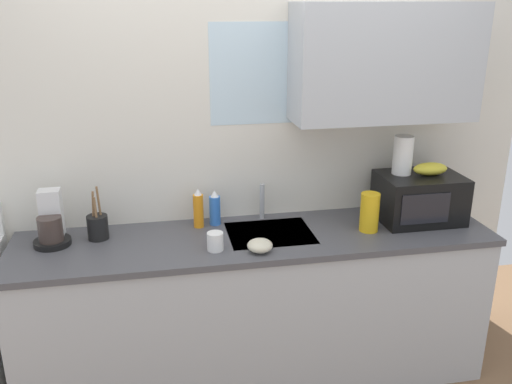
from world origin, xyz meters
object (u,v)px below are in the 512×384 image
(microwave, at_px, (419,198))
(paper_towel_roll, at_px, (403,155))
(dish_soap_bottle_blue, at_px, (215,209))
(cereal_canister, at_px, (370,212))
(utensil_crock, at_px, (98,226))
(coffee_maker, at_px, (51,224))
(mug_white, at_px, (215,241))
(small_bowl, at_px, (260,246))
(banana_bunch, at_px, (430,169))
(dish_soap_bottle_orange, at_px, (198,209))

(microwave, relative_size, paper_towel_roll, 2.09)
(paper_towel_roll, distance_m, dish_soap_bottle_blue, 1.11)
(cereal_canister, relative_size, utensil_crock, 0.74)
(coffee_maker, relative_size, mug_white, 2.95)
(microwave, distance_m, small_bowl, 1.02)
(mug_white, bearing_deg, small_bowl, -15.26)
(banana_bunch, height_order, paper_towel_roll, paper_towel_roll)
(cereal_canister, distance_m, small_bowl, 0.66)
(coffee_maker, xyz_separation_m, utensil_crock, (0.23, 0.01, -0.03))
(banana_bunch, xyz_separation_m, dish_soap_bottle_orange, (-1.31, 0.13, -0.20))
(microwave, xyz_separation_m, dish_soap_bottle_orange, (-1.26, 0.13, -0.03))
(coffee_maker, distance_m, utensil_crock, 0.23)
(coffee_maker, xyz_separation_m, small_bowl, (1.05, -0.31, -0.07))
(microwave, xyz_separation_m, coffee_maker, (-2.03, 0.06, -0.03))
(banana_bunch, bearing_deg, dish_soap_bottle_blue, 172.92)
(mug_white, bearing_deg, microwave, 8.91)
(coffee_maker, bearing_deg, cereal_canister, -5.35)
(dish_soap_bottle_blue, bearing_deg, small_bowl, -65.81)
(dish_soap_bottle_orange, relative_size, small_bowl, 1.74)
(banana_bunch, xyz_separation_m, utensil_crock, (-1.85, 0.07, -0.23))
(utensil_crock, height_order, small_bowl, utensil_crock)
(dish_soap_bottle_blue, height_order, mug_white, dish_soap_bottle_blue)
(dish_soap_bottle_blue, distance_m, cereal_canister, 0.86)
(coffee_maker, distance_m, mug_white, 0.86)
(dish_soap_bottle_orange, bearing_deg, utensil_crock, -173.59)
(banana_bunch, relative_size, paper_towel_roll, 0.91)
(paper_towel_roll, distance_m, utensil_crock, 1.73)
(dish_soap_bottle_blue, height_order, small_bowl, dish_soap_bottle_blue)
(dish_soap_bottle_orange, bearing_deg, paper_towel_roll, -3.99)
(microwave, height_order, mug_white, microwave)
(paper_towel_roll, bearing_deg, banana_bunch, -18.43)
(paper_towel_roll, distance_m, small_bowl, 1.00)
(microwave, height_order, cereal_canister, microwave)
(banana_bunch, relative_size, dish_soap_bottle_blue, 0.99)
(banana_bunch, xyz_separation_m, cereal_canister, (-0.39, -0.10, -0.20))
(microwave, distance_m, dish_soap_bottle_blue, 1.17)
(banana_bunch, distance_m, cereal_canister, 0.45)
(coffee_maker, height_order, mug_white, coffee_maker)
(dish_soap_bottle_blue, relative_size, small_bowl, 1.55)
(paper_towel_roll, bearing_deg, dish_soap_bottle_blue, 174.59)
(paper_towel_roll, xyz_separation_m, small_bowl, (-0.88, -0.30, -0.35))
(paper_towel_roll, height_order, dish_soap_bottle_orange, paper_towel_roll)
(mug_white, relative_size, small_bowl, 0.73)
(microwave, relative_size, cereal_canister, 2.12)
(cereal_canister, xyz_separation_m, utensil_crock, (-1.46, 0.17, -0.04))
(dish_soap_bottle_blue, xyz_separation_m, mug_white, (-0.04, -0.34, -0.05))
(small_bowl, bearing_deg, banana_bunch, 13.60)
(microwave, xyz_separation_m, banana_bunch, (0.05, 0.00, 0.17))
(dish_soap_bottle_blue, bearing_deg, utensil_crock, -172.77)
(utensil_crock, bearing_deg, dish_soap_bottle_orange, 6.41)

